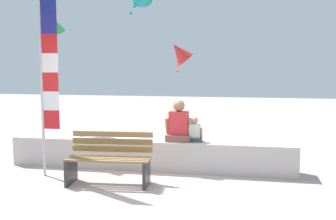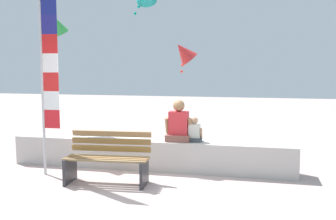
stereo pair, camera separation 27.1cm
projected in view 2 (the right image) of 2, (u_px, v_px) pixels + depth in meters
The scene contains 8 objects.
ground_plane at pixel (136, 181), 6.99m from camera, with size 40.00×40.00×0.00m, color #B8A09A.
seawall_ledge at pixel (150, 154), 7.83m from camera, with size 5.65×0.57×0.58m, color #BAB3AE.
park_bench at pixel (108, 160), 6.83m from camera, with size 1.49×0.72×0.88m.
person_adult at pixel (179, 125), 7.62m from camera, with size 0.53×0.39×0.80m.
person_child at pixel (194, 132), 7.57m from camera, with size 0.31×0.23×0.48m.
flag_banner at pixel (47, 73), 7.20m from camera, with size 0.35×0.05×3.30m.
kite_green at pixel (53, 22), 8.65m from camera, with size 0.78×0.85×0.94m.
kite_red at pixel (184, 52), 10.86m from camera, with size 0.90×0.78×0.96m.
Camera 2 is at (2.09, -6.51, 2.02)m, focal length 41.99 mm.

